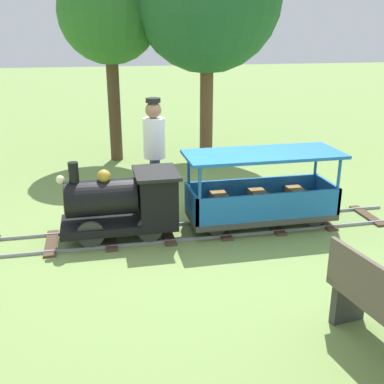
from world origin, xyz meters
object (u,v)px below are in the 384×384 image
(passenger_car, at_px, (261,196))
(conductor_person, at_px, (154,147))
(oak_tree_far, at_px, (109,13))
(locomotive, at_px, (126,202))

(passenger_car, bearing_deg, conductor_person, 56.83)
(passenger_car, bearing_deg, oak_tree_far, 23.14)
(locomotive, height_order, conductor_person, conductor_person)
(oak_tree_far, bearing_deg, locomotive, 178.37)
(locomotive, relative_size, conductor_person, 0.89)
(oak_tree_far, bearing_deg, passenger_car, -156.86)
(conductor_person, xyz_separation_m, oak_tree_far, (3.02, 0.37, 1.81))
(locomotive, distance_m, oak_tree_far, 4.48)
(conductor_person, bearing_deg, oak_tree_far, 6.98)
(passenger_car, height_order, conductor_person, conductor_person)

